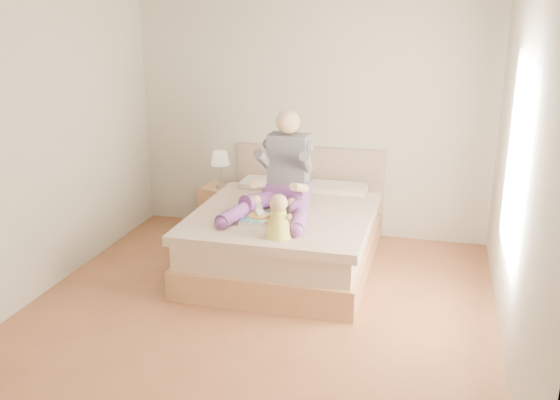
% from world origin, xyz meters
% --- Properties ---
extents(room, '(4.02, 4.22, 2.71)m').
position_xyz_m(room, '(0.08, 0.01, 1.51)').
color(room, brown).
rests_on(room, ground).
extents(bed, '(1.70, 2.18, 1.00)m').
position_xyz_m(bed, '(0.00, 1.08, 0.32)').
color(bed, '#A8764E').
rests_on(bed, ground).
extents(nightstand, '(0.47, 0.43, 0.51)m').
position_xyz_m(nightstand, '(-1.00, 1.88, 0.25)').
color(nightstand, '#A8764E').
rests_on(nightstand, ground).
extents(lamp, '(0.21, 0.21, 0.42)m').
position_xyz_m(lamp, '(-0.99, 1.85, 0.83)').
color(lamp, silver).
rests_on(lamp, nightstand).
extents(adult, '(0.83, 1.17, 0.98)m').
position_xyz_m(adult, '(-0.04, 1.03, 0.90)').
color(adult, '#63317C').
rests_on(adult, bed).
extents(tray, '(0.53, 0.42, 0.14)m').
position_xyz_m(tray, '(-0.06, 0.61, 0.64)').
color(tray, silver).
rests_on(tray, bed).
extents(baby, '(0.26, 0.35, 0.39)m').
position_xyz_m(baby, '(0.13, 0.22, 0.77)').
color(baby, '#DAD344').
rests_on(baby, bed).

